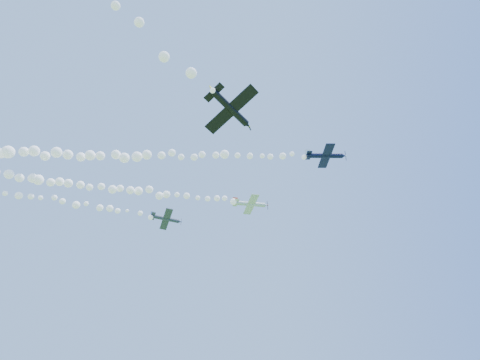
{
  "coord_description": "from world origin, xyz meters",
  "views": [
    {
      "loc": [
        7.54,
        -61.94,
        2.0
      ],
      "look_at": [
        7.31,
        -6.18,
        46.04
      ],
      "focal_mm": 30.0,
      "sensor_mm": 36.0,
      "label": 1
    }
  ],
  "objects_px": {
    "plane_white": "(251,204)",
    "plane_black": "(231,109)",
    "plane_navy": "(326,156)",
    "plane_grey": "(166,219)"
  },
  "relations": [
    {
      "from": "plane_navy",
      "to": "plane_white",
      "type": "bearing_deg",
      "value": 144.4
    },
    {
      "from": "plane_navy",
      "to": "plane_grey",
      "type": "distance_m",
      "value": 34.24
    },
    {
      "from": "plane_grey",
      "to": "plane_white",
      "type": "bearing_deg",
      "value": -23.0
    },
    {
      "from": "plane_white",
      "to": "plane_black",
      "type": "relative_size",
      "value": 1.4
    },
    {
      "from": "plane_white",
      "to": "plane_navy",
      "type": "height_order",
      "value": "plane_navy"
    },
    {
      "from": "plane_navy",
      "to": "plane_black",
      "type": "xyz_separation_m",
      "value": [
        -17.37,
        -29.33,
        -19.59
      ]
    },
    {
      "from": "plane_white",
      "to": "plane_black",
      "type": "bearing_deg",
      "value": -106.69
    },
    {
      "from": "plane_grey",
      "to": "plane_black",
      "type": "xyz_separation_m",
      "value": [
        14.25,
        -40.3,
        -12.31
      ]
    },
    {
      "from": "plane_grey",
      "to": "plane_black",
      "type": "relative_size",
      "value": 1.2
    },
    {
      "from": "plane_white",
      "to": "plane_navy",
      "type": "distance_m",
      "value": 18.01
    }
  ]
}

